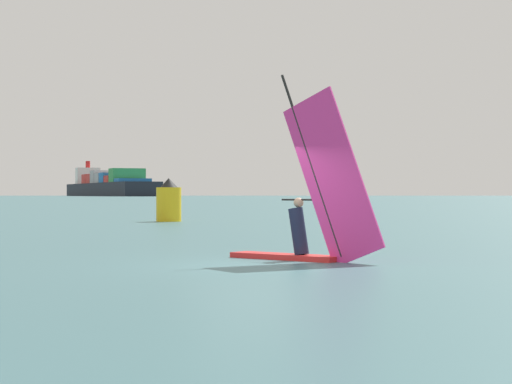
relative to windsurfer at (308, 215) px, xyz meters
The scene contains 4 objects.
ground_plane 2.02m from the windsurfer, 144.48° to the right, with size 4000.00×4000.00×0.00m, color #386066.
windsurfer is the anchor object (origin of this frame).
cargo_ship 710.08m from the windsurfer, 83.62° to the left, with size 53.08×206.14×31.09m.
channel_buoy 28.53m from the windsurfer, 85.58° to the left, with size 1.33×1.33×2.32m.
Camera 1 is at (-5.04, -17.26, 1.45)m, focal length 62.35 mm.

